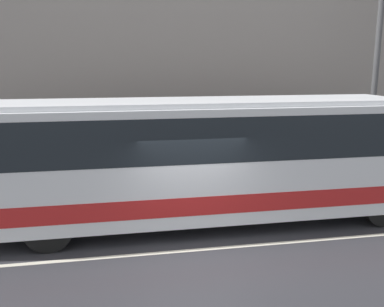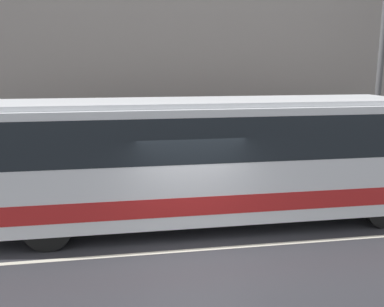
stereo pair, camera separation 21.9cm
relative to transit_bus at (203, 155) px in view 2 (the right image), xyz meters
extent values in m
plane|color=#333338|center=(-0.51, -1.71, -1.85)|extent=(60.00, 60.00, 0.00)
cube|color=gray|center=(-0.51, 3.44, -1.76)|extent=(60.00, 2.29, 0.18)
cube|color=#2D2B28|center=(-0.51, 4.57, -0.45)|extent=(60.00, 0.06, 2.80)
cube|color=beige|center=(-0.51, -1.71, -1.84)|extent=(54.00, 0.14, 0.01)
cube|color=silver|center=(-0.01, 0.00, -0.09)|extent=(12.38, 2.59, 2.81)
cube|color=#B21E1E|center=(-0.01, 0.00, -0.95)|extent=(12.32, 2.61, 0.45)
cube|color=black|center=(-0.01, 0.00, 0.60)|extent=(12.01, 2.61, 1.07)
cube|color=silver|center=(-0.01, 0.00, 1.37)|extent=(10.53, 2.20, 0.12)
cylinder|color=black|center=(4.59, 1.13, -1.30)|extent=(1.10, 0.28, 1.10)
cylinder|color=black|center=(-3.80, -1.13, -1.30)|extent=(1.10, 0.28, 1.10)
cylinder|color=black|center=(-3.80, 1.13, -1.30)|extent=(1.10, 0.28, 1.10)
cylinder|color=#4C4C4F|center=(6.87, 3.11, 2.51)|extent=(0.20, 0.20, 8.35)
cylinder|color=#333338|center=(0.52, 3.33, -0.94)|extent=(0.36, 0.36, 1.46)
sphere|color=tan|center=(0.52, 3.33, -0.07)|extent=(0.27, 0.27, 0.27)
camera|label=1|loc=(-2.33, -10.62, 2.32)|focal=40.00mm
camera|label=2|loc=(-2.12, -10.66, 2.32)|focal=40.00mm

